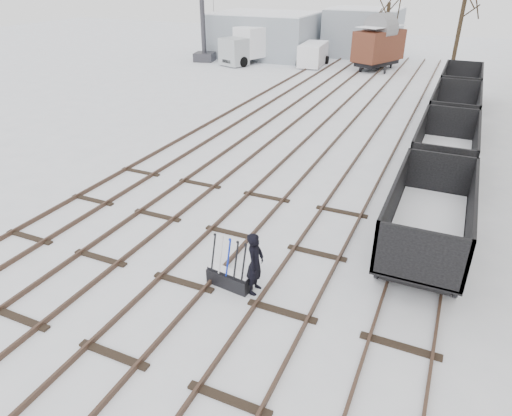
{
  "coord_description": "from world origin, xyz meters",
  "views": [
    {
      "loc": [
        6.18,
        -8.69,
        7.94
      ],
      "look_at": [
        0.92,
        2.96,
        1.2
      ],
      "focal_mm": 32.0,
      "sensor_mm": 36.0,
      "label": 1
    }
  ],
  "objects_px": {
    "freight_wagon_a": "(427,228)",
    "box_van_wagon": "(379,45)",
    "panel_van": "(313,54)",
    "lorry": "(254,44)",
    "crane": "(205,35)",
    "worker": "(255,263)",
    "ground_frame": "(229,278)"
  },
  "relations": [
    {
      "from": "ground_frame",
      "to": "worker",
      "type": "xyz_separation_m",
      "value": [
        0.75,
        0.1,
        0.63
      ]
    },
    {
      "from": "lorry",
      "to": "box_van_wagon",
      "type": "bearing_deg",
      "value": 27.72
    },
    {
      "from": "freight_wagon_a",
      "to": "panel_van",
      "type": "height_order",
      "value": "freight_wagon_a"
    },
    {
      "from": "box_van_wagon",
      "to": "crane",
      "type": "distance_m",
      "value": 16.04
    },
    {
      "from": "freight_wagon_a",
      "to": "crane",
      "type": "bearing_deg",
      "value": 130.97
    },
    {
      "from": "worker",
      "to": "box_van_wagon",
      "type": "distance_m",
      "value": 32.9
    },
    {
      "from": "panel_van",
      "to": "worker",
      "type": "bearing_deg",
      "value": -80.0
    },
    {
      "from": "panel_van",
      "to": "ground_frame",
      "type": "bearing_deg",
      "value": -81.29
    },
    {
      "from": "ground_frame",
      "to": "lorry",
      "type": "relative_size",
      "value": 0.2
    },
    {
      "from": "ground_frame",
      "to": "box_van_wagon",
      "type": "relative_size",
      "value": 0.28
    },
    {
      "from": "lorry",
      "to": "crane",
      "type": "height_order",
      "value": "crane"
    },
    {
      "from": "panel_van",
      "to": "crane",
      "type": "relative_size",
      "value": 0.52
    },
    {
      "from": "worker",
      "to": "crane",
      "type": "height_order",
      "value": "crane"
    },
    {
      "from": "freight_wagon_a",
      "to": "ground_frame",
      "type": "bearing_deg",
      "value": -140.07
    },
    {
      "from": "ground_frame",
      "to": "panel_van",
      "type": "bearing_deg",
      "value": 111.18
    },
    {
      "from": "ground_frame",
      "to": "crane",
      "type": "bearing_deg",
      "value": 128.1
    },
    {
      "from": "lorry",
      "to": "crane",
      "type": "xyz_separation_m",
      "value": [
        -4.63,
        -1.11,
        0.72
      ]
    },
    {
      "from": "freight_wagon_a",
      "to": "box_van_wagon",
      "type": "height_order",
      "value": "box_van_wagon"
    },
    {
      "from": "worker",
      "to": "crane",
      "type": "bearing_deg",
      "value": 28.87
    },
    {
      "from": "lorry",
      "to": "crane",
      "type": "distance_m",
      "value": 4.81
    },
    {
      "from": "freight_wagon_a",
      "to": "panel_van",
      "type": "bearing_deg",
      "value": 114.34
    },
    {
      "from": "freight_wagon_a",
      "to": "lorry",
      "type": "height_order",
      "value": "lorry"
    },
    {
      "from": "freight_wagon_a",
      "to": "lorry",
      "type": "bearing_deg",
      "value": 123.65
    },
    {
      "from": "panel_van",
      "to": "freight_wagon_a",
      "type": "bearing_deg",
      "value": -70.95
    },
    {
      "from": "box_van_wagon",
      "to": "lorry",
      "type": "bearing_deg",
      "value": -150.27
    },
    {
      "from": "worker",
      "to": "lorry",
      "type": "xyz_separation_m",
      "value": [
        -14.36,
        31.48,
        0.73
      ]
    },
    {
      "from": "worker",
      "to": "freight_wagon_a",
      "type": "relative_size",
      "value": 0.32
    },
    {
      "from": "worker",
      "to": "box_van_wagon",
      "type": "relative_size",
      "value": 0.34
    },
    {
      "from": "freight_wagon_a",
      "to": "worker",
      "type": "bearing_deg",
      "value": -135.91
    },
    {
      "from": "freight_wagon_a",
      "to": "box_van_wagon",
      "type": "distance_m",
      "value": 29.74
    },
    {
      "from": "freight_wagon_a",
      "to": "panel_van",
      "type": "distance_m",
      "value": 31.07
    },
    {
      "from": "box_van_wagon",
      "to": "lorry",
      "type": "xyz_separation_m",
      "value": [
        -11.24,
        -1.24,
        -0.47
      ]
    }
  ]
}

